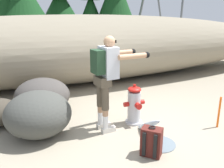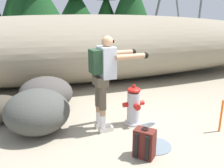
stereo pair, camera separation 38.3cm
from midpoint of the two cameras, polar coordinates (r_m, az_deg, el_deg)
name	(u,v)px [view 2 (the right image)]	position (r m, az deg, el deg)	size (l,w,h in m)	color
ground_plane	(136,133)	(4.47, 8.13, -11.53)	(56.00, 56.00, 0.04)	gray
dirt_embankment	(88,48)	(7.62, -4.23, 8.48)	(16.26, 3.20, 2.04)	gray
fire_hydrant	(134,106)	(4.62, 7.51, -5.30)	(0.42, 0.38, 0.79)	#B2B2B7
hydrant_water_jet	(148,132)	(4.22, 11.09, -11.17)	(0.56, 1.01, 0.53)	silver
utility_worker	(105,72)	(4.15, 1.07, 2.88)	(1.01, 0.59, 1.71)	beige
spare_backpack	(145,143)	(3.71, 10.79, -13.74)	(0.36, 0.36, 0.47)	#511E19
boulder_large	(37,111)	(4.42, -14.95, -6.35)	(1.13, 1.15, 0.79)	#3F413C
boulder_mid	(46,93)	(5.44, -13.48, -2.21)	(1.12, 1.17, 0.74)	#423E3B
boulder_small	(1,109)	(5.15, -23.04, -5.43)	(0.83, 0.73, 0.52)	#3D372D
pine_tree_right	(76,2)	(15.07, -7.86, 18.83)	(2.86, 2.86, 5.13)	#47331E
pine_tree_far_right	(106,5)	(15.40, -0.67, 18.17)	(1.83, 1.83, 4.69)	#47331E
survey_stake	(221,116)	(4.82, 26.59, -6.85)	(0.04, 0.04, 0.60)	#E55914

